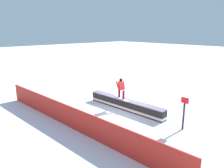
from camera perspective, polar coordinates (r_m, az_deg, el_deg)
name	(u,v)px	position (r m, az deg, el deg)	size (l,w,h in m)	color
ground_plane	(125,109)	(14.10, 3.52, -6.71)	(120.00, 120.00, 0.00)	white
grind_box	(125,105)	(13.99, 3.54, -5.53)	(5.80, 0.93, 0.68)	black
snowboarder	(121,88)	(13.92, 2.40, -0.94)	(1.60, 0.64, 1.32)	silver
safety_fence	(72,117)	(11.49, -10.71, -8.73)	(13.38, 0.06, 1.19)	red
trail_marker	(184,112)	(11.62, 18.55, -7.19)	(0.40, 0.10, 1.74)	#262628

